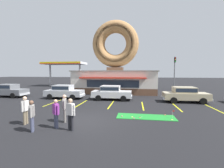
# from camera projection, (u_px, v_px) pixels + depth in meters

# --- Properties ---
(ground_plane) EXTENTS (160.00, 160.00, 0.00)m
(ground_plane) POSITION_uv_depth(u_px,v_px,m) (85.00, 121.00, 9.65)
(ground_plane) COLOR black
(donut_shop_building) EXTENTS (12.30, 6.75, 10.96)m
(donut_shop_building) POSITION_uv_depth(u_px,v_px,m) (115.00, 68.00, 23.08)
(donut_shop_building) COLOR brown
(donut_shop_building) RESTS_ON ground
(putting_mat) EXTENTS (4.00, 1.35, 0.03)m
(putting_mat) POSITION_uv_depth(u_px,v_px,m) (146.00, 117.00, 10.45)
(putting_mat) COLOR #1E842D
(putting_mat) RESTS_ON ground
(mini_donut_near_left) EXTENTS (0.13, 0.13, 0.04)m
(mini_donut_near_left) POSITION_uv_depth(u_px,v_px,m) (140.00, 118.00, 10.17)
(mini_donut_near_left) COLOR #A5724C
(mini_donut_near_left) RESTS_ON putting_mat
(mini_donut_near_right) EXTENTS (0.13, 0.13, 0.04)m
(mini_donut_near_right) POSITION_uv_depth(u_px,v_px,m) (134.00, 118.00, 10.00)
(mini_donut_near_right) COLOR #D8667F
(mini_donut_near_right) RESTS_ON putting_mat
(mini_donut_mid_left) EXTENTS (0.13, 0.13, 0.04)m
(mini_donut_mid_left) POSITION_uv_depth(u_px,v_px,m) (172.00, 120.00, 9.74)
(mini_donut_mid_left) COLOR #E5C666
(mini_donut_mid_left) RESTS_ON putting_mat
(mini_donut_mid_centre) EXTENTS (0.13, 0.13, 0.04)m
(mini_donut_mid_centre) POSITION_uv_depth(u_px,v_px,m) (122.00, 116.00, 10.51)
(mini_donut_mid_centre) COLOR #D8667F
(mini_donut_mid_centre) RESTS_ON putting_mat
(mini_donut_mid_right) EXTENTS (0.13, 0.13, 0.04)m
(mini_donut_mid_right) POSITION_uv_depth(u_px,v_px,m) (165.00, 115.00, 10.79)
(mini_donut_mid_right) COLOR #D17F47
(mini_donut_mid_right) RESTS_ON putting_mat
(mini_donut_far_left) EXTENTS (0.13, 0.13, 0.04)m
(mini_donut_far_left) POSITION_uv_depth(u_px,v_px,m) (132.00, 117.00, 10.31)
(mini_donut_far_left) COLOR #E5C666
(mini_donut_far_left) RESTS_ON putting_mat
(golf_ball) EXTENTS (0.04, 0.04, 0.04)m
(golf_ball) POSITION_uv_depth(u_px,v_px,m) (142.00, 117.00, 10.33)
(golf_ball) COLOR white
(golf_ball) RESTS_ON putting_mat
(putting_flag_pin) EXTENTS (0.13, 0.01, 0.55)m
(putting_flag_pin) POSITION_uv_depth(u_px,v_px,m) (173.00, 112.00, 10.06)
(putting_flag_pin) COLOR silver
(putting_flag_pin) RESTS_ON putting_mat
(car_white) EXTENTS (4.58, 2.03, 1.60)m
(car_white) POSITION_uv_depth(u_px,v_px,m) (111.00, 92.00, 16.92)
(car_white) COLOR silver
(car_white) RESTS_ON ground
(car_grey) EXTENTS (4.60, 2.07, 1.60)m
(car_grey) POSITION_uv_depth(u_px,v_px,m) (9.00, 90.00, 18.95)
(car_grey) COLOR slate
(car_grey) RESTS_ON ground
(car_champagne) EXTENTS (4.57, 2.01, 1.60)m
(car_champagne) POSITION_uv_depth(u_px,v_px,m) (185.00, 94.00, 15.53)
(car_champagne) COLOR #BCAD89
(car_champagne) RESTS_ON ground
(car_silver) EXTENTS (4.59, 2.03, 1.60)m
(car_silver) POSITION_uv_depth(u_px,v_px,m) (64.00, 91.00, 17.75)
(car_silver) COLOR #B2B5BA
(car_silver) RESTS_ON ground
(pedestrian_blue_sweater_man) EXTENTS (0.49, 0.42, 1.62)m
(pedestrian_blue_sweater_man) POSITION_uv_depth(u_px,v_px,m) (56.00, 112.00, 8.34)
(pedestrian_blue_sweater_man) COLOR #474C66
(pedestrian_blue_sweater_man) RESTS_ON ground
(pedestrian_hooded_kid) EXTENTS (0.39, 0.54, 1.66)m
(pedestrian_hooded_kid) POSITION_uv_depth(u_px,v_px,m) (32.00, 114.00, 7.85)
(pedestrian_hooded_kid) COLOR #474C66
(pedestrian_hooded_kid) RESTS_ON ground
(pedestrian_leather_jacket_man) EXTENTS (0.58, 0.34, 1.73)m
(pedestrian_leather_jacket_man) POSITION_uv_depth(u_px,v_px,m) (71.00, 113.00, 7.99)
(pedestrian_leather_jacket_man) COLOR #232328
(pedestrian_leather_jacket_man) RESTS_ON ground
(pedestrian_clipboard_woman) EXTENTS (0.38, 0.55, 1.74)m
(pedestrian_clipboard_woman) POSITION_uv_depth(u_px,v_px,m) (65.00, 107.00, 9.32)
(pedestrian_clipboard_woman) COLOR slate
(pedestrian_clipboard_woman) RESTS_ON ground
(pedestrian_beanie_man) EXTENTS (0.26, 0.60, 1.69)m
(pedestrian_beanie_man) POSITION_uv_depth(u_px,v_px,m) (25.00, 109.00, 8.94)
(pedestrian_beanie_man) COLOR #7F7056
(pedestrian_beanie_man) RESTS_ON ground
(trash_bin) EXTENTS (0.57, 0.57, 0.97)m
(trash_bin) POSITION_uv_depth(u_px,v_px,m) (66.00, 90.00, 21.55)
(trash_bin) COLOR #1E662D
(trash_bin) RESTS_ON ground
(traffic_light_pole) EXTENTS (0.28, 0.47, 5.80)m
(traffic_light_pole) POSITION_uv_depth(u_px,v_px,m) (175.00, 69.00, 26.07)
(traffic_light_pole) COLOR #595B60
(traffic_light_pole) RESTS_ON ground
(gas_station_canopy) EXTENTS (9.00, 4.46, 5.30)m
(gas_station_canopy) POSITION_uv_depth(u_px,v_px,m) (65.00, 64.00, 32.93)
(gas_station_canopy) COLOR silver
(gas_station_canopy) RESTS_ON ground
(parking_stripe_far_left) EXTENTS (0.12, 3.60, 0.01)m
(parking_stripe_far_left) POSITION_uv_depth(u_px,v_px,m) (53.00, 103.00, 15.37)
(parking_stripe_far_left) COLOR yellow
(parking_stripe_far_left) RESTS_ON ground
(parking_stripe_left) EXTENTS (0.12, 3.60, 0.01)m
(parking_stripe_left) POSITION_uv_depth(u_px,v_px,m) (81.00, 104.00, 14.90)
(parking_stripe_left) COLOR yellow
(parking_stripe_left) RESTS_ON ground
(parking_stripe_mid_left) EXTENTS (0.12, 3.60, 0.01)m
(parking_stripe_mid_left) POSITION_uv_depth(u_px,v_px,m) (111.00, 105.00, 14.44)
(parking_stripe_mid_left) COLOR yellow
(parking_stripe_mid_left) RESTS_ON ground
(parking_stripe_centre) EXTENTS (0.12, 3.60, 0.01)m
(parking_stripe_centre) POSITION_uv_depth(u_px,v_px,m) (143.00, 106.00, 13.98)
(parking_stripe_centre) COLOR yellow
(parking_stripe_centre) RESTS_ON ground
(parking_stripe_mid_right) EXTENTS (0.12, 3.60, 0.01)m
(parking_stripe_mid_right) POSITION_uv_depth(u_px,v_px,m) (176.00, 107.00, 13.52)
(parking_stripe_mid_right) COLOR yellow
(parking_stripe_mid_right) RESTS_ON ground
(parking_stripe_right) EXTENTS (0.12, 3.60, 0.01)m
(parking_stripe_right) POSITION_uv_depth(u_px,v_px,m) (213.00, 108.00, 13.06)
(parking_stripe_right) COLOR yellow
(parking_stripe_right) RESTS_ON ground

